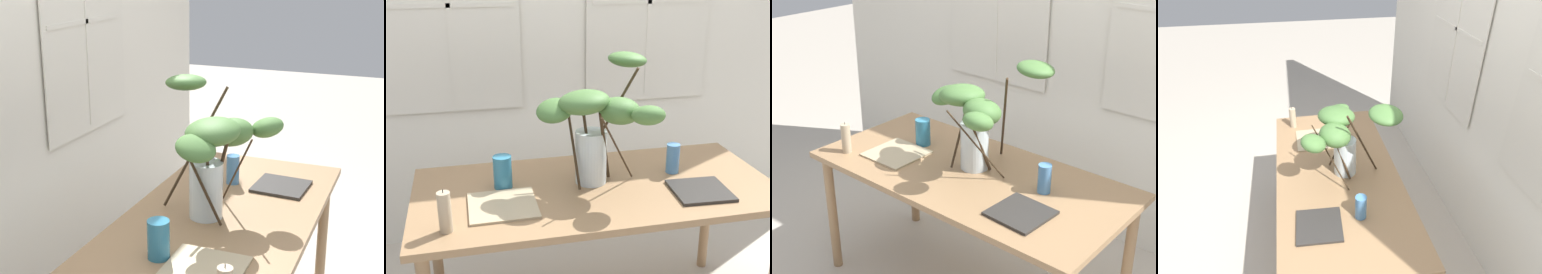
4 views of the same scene
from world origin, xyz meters
The scene contains 7 objects.
dining_table centered at (0.00, 0.00, 0.65)m, with size 1.56×0.75×0.72m.
vase_with_branches centered at (0.02, 0.03, 1.02)m, with size 0.60×0.60×0.55m.
drinking_glass_blue_left centered at (-0.39, 0.08, 0.79)m, with size 0.08×0.08×0.14m, color teal.
drinking_glass_blue_right centered at (0.38, 0.07, 0.79)m, with size 0.06×0.06×0.14m, color #4C84BC.
plate_square_left centered at (-0.41, -0.10, 0.73)m, with size 0.27×0.27×0.01m, color tan.
plate_square_right centered at (0.41, -0.16, 0.73)m, with size 0.23×0.23×0.01m, color #2D2B28.
pillar_candle centered at (-0.63, -0.24, 0.80)m, with size 0.05×0.05×0.17m.
Camera 3 is at (1.54, -1.84, 1.98)m, focal length 51.97 mm.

